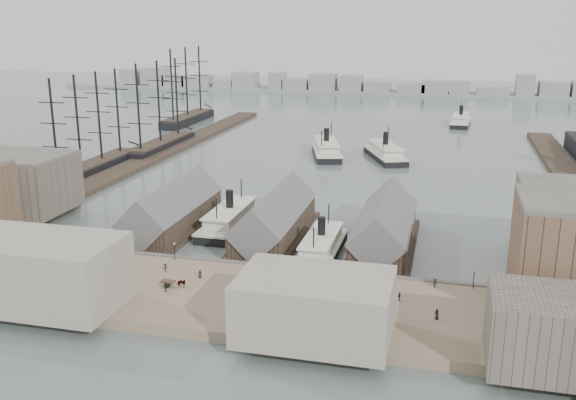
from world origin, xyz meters
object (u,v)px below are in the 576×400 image
(horse_cart_center, at_px, (178,283))
(horse_cart_right, at_px, (294,309))
(tram, at_px, (561,301))
(horse_cart_left, at_px, (35,253))
(ferry_docked_west, at_px, (230,218))

(horse_cart_center, relative_size, horse_cart_right, 1.05)
(tram, bearing_deg, horse_cart_center, -172.32)
(horse_cart_left, relative_size, horse_cart_center, 0.95)
(ferry_docked_west, relative_size, horse_cart_right, 6.13)
(horse_cart_center, bearing_deg, tram, -77.68)
(ferry_docked_west, distance_m, horse_cart_center, 42.08)
(ferry_docked_west, bearing_deg, tram, -25.97)
(ferry_docked_west, xyz_separation_m, tram, (72.39, -35.26, 1.48))
(tram, height_order, horse_cart_right, tram)
(horse_cart_right, bearing_deg, horse_cart_left, 91.56)
(horse_cart_left, distance_m, horse_cart_right, 61.26)
(tram, relative_size, horse_cart_left, 2.24)
(tram, relative_size, horse_cart_right, 2.23)
(horse_cart_center, distance_m, horse_cart_right, 24.49)
(horse_cart_right, bearing_deg, tram, -60.75)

